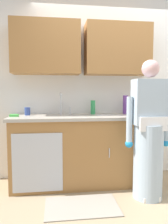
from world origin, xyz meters
The scene contains 13 objects.
ground_plane centered at (0.00, 0.00, 0.00)m, with size 9.00×9.00×0.00m, color #998466.
kitchen_wall_with_uppers centered at (-0.14, 0.99, 1.48)m, with size 4.80×0.44×2.70m.
counter_cabinet centered at (-0.55, 0.70, 0.45)m, with size 1.90×0.62×0.90m.
countertop centered at (-0.55, 0.70, 0.92)m, with size 1.96×0.66×0.04m, color #A8A093.
sink centered at (-0.81, 0.71, 0.93)m, with size 0.50×0.36×0.35m.
person_at_sink centered at (0.15, 0.17, 0.69)m, with size 0.55×0.34×1.62m.
floor_mat centered at (-0.65, 0.05, 0.01)m, with size 0.80×0.50×0.01m, color gray.
bottle_water_short centered at (0.08, 0.85, 1.07)m, with size 0.07×0.07×0.27m, color #66388C.
bottle_dish_liquid centered at (-0.40, 0.86, 1.04)m, with size 0.07×0.07×0.20m, color #2D8C4C.
bottle_water_tall centered at (0.29, 0.88, 1.06)m, with size 0.07×0.07×0.23m, color silver.
cup_by_sink centered at (-1.31, 0.83, 0.99)m, with size 0.08×0.08×0.11m, color #33478C.
knife_on_counter centered at (-0.27, 0.68, 0.94)m, with size 0.24×0.02×0.01m, color silver.
sponge centered at (-1.46, 0.67, 0.96)m, with size 0.11×0.07×0.03m, color #4CBF4C.
Camera 1 is at (-0.93, -2.23, 1.24)m, focal length 35.19 mm.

